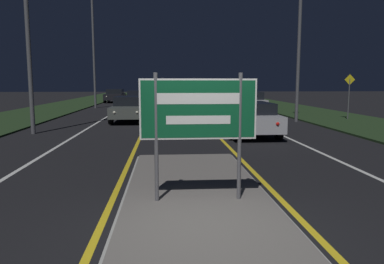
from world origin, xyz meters
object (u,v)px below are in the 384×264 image
at_px(streetlight_left_far, 93,33).
at_px(car_approaching_1, 138,99).
at_px(highway_sign, 198,114).
at_px(warning_sign, 349,92).
at_px(car_approaching_0, 130,108).
at_px(streetlight_right_near, 300,17).
at_px(car_receding_3, 216,93).
at_px(car_receding_1, 249,101).
at_px(car_approaching_2, 115,95).
at_px(car_receding_2, 201,97).
at_px(car_receding_0, 247,117).

xyz_separation_m(streetlight_left_far, car_approaching_1, (3.68, -1.83, -5.32)).
bearing_deg(highway_sign, car_approaching_1, 96.50).
bearing_deg(warning_sign, car_approaching_0, 177.86).
relative_size(streetlight_right_near, warning_sign, 3.57).
xyz_separation_m(car_receding_3, warning_sign, (3.74, -27.99, 0.82)).
bearing_deg(car_receding_1, car_approaching_0, -143.27).
bearing_deg(car_approaching_0, car_approaching_2, 99.73).
distance_m(car_receding_2, car_approaching_1, 7.50).
bearing_deg(warning_sign, car_receding_3, 97.61).
bearing_deg(streetlight_right_near, car_receding_2, 104.20).
distance_m(car_receding_0, car_approaching_2, 27.01).
bearing_deg(car_receding_3, car_approaching_2, -147.09).
xyz_separation_m(streetlight_right_near, car_approaching_1, (-9.29, 10.00, -4.78)).
bearing_deg(highway_sign, car_receding_1, 74.91).
xyz_separation_m(car_approaching_0, warning_sign, (12.28, -0.46, 0.86)).
relative_size(highway_sign, car_approaching_2, 0.51).
height_order(car_receding_0, car_receding_2, car_receding_0).
bearing_deg(car_receding_1, streetlight_right_near, -81.30).
distance_m(streetlight_right_near, car_approaching_0, 10.37).
distance_m(highway_sign, streetlight_right_near, 15.61).
height_order(highway_sign, car_receding_3, highway_sign).
xyz_separation_m(car_receding_3, car_approaching_0, (-8.54, -27.53, -0.04)).
xyz_separation_m(highway_sign, car_receding_1, (5.54, 20.54, -0.86)).
bearing_deg(car_approaching_2, car_receding_1, -50.32).
relative_size(highway_sign, warning_sign, 0.88).
xyz_separation_m(streetlight_left_far, car_receding_1, (11.91, -4.87, -5.36)).
xyz_separation_m(car_receding_2, car_approaching_2, (-8.68, 5.61, 0.01)).
xyz_separation_m(car_approaching_1, car_approaching_2, (-3.22, 10.76, -0.07)).
distance_m(highway_sign, car_receding_1, 21.29).
relative_size(car_receding_1, car_receding_2, 0.88).
relative_size(car_approaching_0, car_approaching_1, 1.03).
relative_size(car_receding_0, car_approaching_2, 1.08).
xyz_separation_m(streetlight_left_far, car_approaching_0, (3.86, -10.87, -5.40)).
bearing_deg(car_approaching_1, streetlight_right_near, -47.11).
bearing_deg(streetlight_right_near, car_receding_3, 91.15).
xyz_separation_m(streetlight_right_near, car_approaching_2, (-12.51, 20.76, -4.85)).
relative_size(car_receding_2, car_approaching_1, 1.05).
height_order(car_approaching_1, car_approaching_2, car_approaching_1).
relative_size(highway_sign, car_receding_1, 0.54).
distance_m(car_receding_1, car_receding_3, 21.53).
relative_size(streetlight_left_far, car_approaching_1, 2.33).
relative_size(car_receding_0, car_receding_1, 1.16).
distance_m(streetlight_right_near, car_receding_1, 8.54).
bearing_deg(car_receding_3, car_approaching_0, -107.24).
xyz_separation_m(highway_sign, streetlight_left_far, (-6.37, 25.41, 4.50)).
xyz_separation_m(highway_sign, warning_sign, (9.77, 14.08, -0.03)).
height_order(car_receding_2, car_approaching_2, car_approaching_2).
bearing_deg(car_receding_2, car_receding_0, -89.89).
height_order(car_approaching_0, car_approaching_2, car_approaching_2).
bearing_deg(car_approaching_1, car_approaching_0, -88.87).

